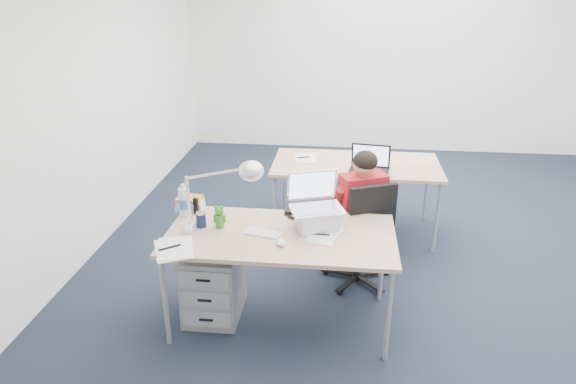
{
  "coord_description": "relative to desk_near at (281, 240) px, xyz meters",
  "views": [
    {
      "loc": [
        -0.73,
        -4.01,
        2.38
      ],
      "look_at": [
        -1.13,
        -0.37,
        0.85
      ],
      "focal_mm": 32.0,
      "sensor_mm": 36.0,
      "label": 1
    }
  ],
  "objects": [
    {
      "name": "floor",
      "position": [
        1.13,
        0.85,
        -0.68
      ],
      "size": [
        7.0,
        7.0,
        0.0
      ],
      "primitive_type": "plane",
      "color": "black",
      "rests_on": "ground"
    },
    {
      "name": "room",
      "position": [
        1.13,
        0.85,
        1.03
      ],
      "size": [
        6.02,
        7.02,
        2.8
      ],
      "color": "white",
      "rests_on": "ground"
    },
    {
      "name": "desk_near",
      "position": [
        0.0,
        0.0,
        0.0
      ],
      "size": [
        1.6,
        0.8,
        0.73
      ],
      "color": "tan",
      "rests_on": "ground"
    },
    {
      "name": "desk_far",
      "position": [
        0.54,
        1.54,
        0.0
      ],
      "size": [
        1.6,
        0.8,
        0.73
      ],
      "color": "tan",
      "rests_on": "ground"
    },
    {
      "name": "office_chair",
      "position": [
        0.59,
        0.6,
        -0.42
      ],
      "size": [
        0.78,
        0.78,
        0.94
      ],
      "rotation": [
        0.0,
        0.0,
        0.41
      ],
      "color": "black",
      "rests_on": "ground"
    },
    {
      "name": "seated_person",
      "position": [
        0.53,
        0.75,
        -0.11
      ],
      "size": [
        0.53,
        0.69,
        1.14
      ],
      "rotation": [
        0.0,
        0.0,
        0.41
      ],
      "color": "#B3191F",
      "rests_on": "ground"
    },
    {
      "name": "drawer_pedestal_near",
      "position": [
        -0.51,
        0.04,
        -0.41
      ],
      "size": [
        0.4,
        0.5,
        0.55
      ],
      "primitive_type": "cube",
      "color": "gray",
      "rests_on": "ground"
    },
    {
      "name": "drawer_pedestal_far",
      "position": [
        0.13,
        1.43,
        -0.41
      ],
      "size": [
        0.4,
        0.5,
        0.55
      ],
      "primitive_type": "cube",
      "color": "gray",
      "rests_on": "ground"
    },
    {
      "name": "silver_laptop",
      "position": [
        0.25,
        0.12,
        0.24
      ],
      "size": [
        0.44,
        0.39,
        0.39
      ],
      "primitive_type": null,
      "rotation": [
        0.0,
        0.0,
        0.33
      ],
      "color": "silver",
      "rests_on": "desk_near"
    },
    {
      "name": "wireless_keyboard",
      "position": [
        -0.12,
        -0.02,
        0.05
      ],
      "size": [
        0.27,
        0.16,
        0.01
      ],
      "primitive_type": "cube",
      "rotation": [
        0.0,
        0.0,
        -0.24
      ],
      "color": "white",
      "rests_on": "desk_near"
    },
    {
      "name": "computer_mouse",
      "position": [
        0.02,
        -0.16,
        0.06
      ],
      "size": [
        0.08,
        0.11,
        0.03
      ],
      "primitive_type": "ellipsoid",
      "rotation": [
        0.0,
        0.0,
        0.28
      ],
      "color": "white",
      "rests_on": "desk_near"
    },
    {
      "name": "headphones",
      "position": [
        0.09,
        0.31,
        0.06
      ],
      "size": [
        0.25,
        0.22,
        0.04
      ],
      "primitive_type": null,
      "rotation": [
        0.0,
        0.0,
        -0.25
      ],
      "color": "black",
      "rests_on": "desk_near"
    },
    {
      "name": "can_koozie",
      "position": [
        -0.58,
        0.05,
        0.1
      ],
      "size": [
        0.08,
        0.08,
        0.11
      ],
      "primitive_type": "cylinder",
      "rotation": [
        0.0,
        0.0,
        0.1
      ],
      "color": "#151C42",
      "rests_on": "desk_near"
    },
    {
      "name": "water_bottle",
      "position": [
        -0.75,
        0.22,
        0.17
      ],
      "size": [
        0.1,
        0.1,
        0.25
      ],
      "primitive_type": "cylinder",
      "rotation": [
        0.0,
        0.0,
        -0.34
      ],
      "color": "silver",
      "rests_on": "desk_near"
    },
    {
      "name": "bear_figurine",
      "position": [
        -0.44,
        0.05,
        0.13
      ],
      "size": [
        0.11,
        0.1,
        0.17
      ],
      "primitive_type": null,
      "rotation": [
        0.0,
        0.0,
        0.42
      ],
      "color": "#236D1D",
      "rests_on": "desk_near"
    },
    {
      "name": "book_stack",
      "position": [
        -0.75,
        0.35,
        0.09
      ],
      "size": [
        0.23,
        0.19,
        0.09
      ],
      "primitive_type": "cube",
      "rotation": [
        0.0,
        0.0,
        -0.19
      ],
      "color": "silver",
      "rests_on": "desk_near"
    },
    {
      "name": "cordless_phone",
      "position": [
        -0.67,
        0.25,
        0.11
      ],
      "size": [
        0.04,
        0.03,
        0.13
      ],
      "primitive_type": "cube",
      "rotation": [
        0.0,
        0.0,
        -0.38
      ],
      "color": "black",
      "rests_on": "desk_near"
    },
    {
      "name": "papers_left",
      "position": [
        -0.67,
        -0.31,
        0.05
      ],
      "size": [
        0.32,
        0.38,
        0.01
      ],
      "primitive_type": "cube",
      "rotation": [
        0.0,
        0.0,
        0.35
      ],
      "color": "#EFF78F",
      "rests_on": "desk_near"
    },
    {
      "name": "papers_right",
      "position": [
        0.3,
        -0.01,
        0.05
      ],
      "size": [
        0.25,
        0.3,
        0.01
      ],
      "primitive_type": "cube",
      "rotation": [
        0.0,
        0.0,
        -0.32
      ],
      "color": "#EFF78F",
      "rests_on": "desk_near"
    },
    {
      "name": "sunglasses",
      "position": [
        0.37,
        0.23,
        0.06
      ],
      "size": [
        0.11,
        0.08,
        0.02
      ],
      "primitive_type": null,
      "rotation": [
        0.0,
        0.0,
        0.35
      ],
      "color": "black",
      "rests_on": "desk_near"
    },
    {
      "name": "desk_lamp",
      "position": [
        -0.46,
        -0.05,
        0.33
      ],
      "size": [
        0.53,
        0.32,
        0.57
      ],
      "primitive_type": null,
      "rotation": [
        0.0,
        0.0,
        -0.3
      ],
      "color": "silver",
      "rests_on": "desk_near"
    },
    {
      "name": "dark_laptop",
      "position": [
        0.65,
        1.29,
        0.18
      ],
      "size": [
        0.4,
        0.39,
        0.26
      ],
      "primitive_type": null,
      "rotation": [
        0.0,
        0.0,
        -0.14
      ],
      "color": "black",
      "rests_on": "desk_far"
    },
    {
      "name": "far_cup",
      "position": [
        0.71,
        1.54,
        0.09
      ],
      "size": [
        0.08,
        0.08,
        0.09
      ],
      "primitive_type": "cylinder",
      "rotation": [
        0.0,
        0.0,
        0.27
      ],
      "color": "white",
      "rests_on": "desk_far"
    },
    {
      "name": "far_papers",
      "position": [
        0.04,
        1.62,
        0.05
      ],
      "size": [
        0.22,
        0.3,
        0.01
      ],
      "primitive_type": "cube",
      "rotation": [
        0.0,
        0.0,
        0.08
      ],
      "color": "white",
      "rests_on": "desk_far"
    }
  ]
}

